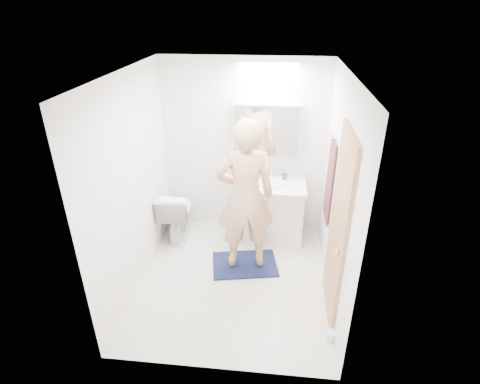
# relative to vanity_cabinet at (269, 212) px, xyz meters

# --- Properties ---
(floor) EXTENTS (2.50, 2.50, 0.00)m
(floor) POSITION_rel_vanity_cabinet_xyz_m (-0.38, -0.96, -0.39)
(floor) COLOR silver
(floor) RESTS_ON ground
(ceiling) EXTENTS (2.50, 2.50, 0.00)m
(ceiling) POSITION_rel_vanity_cabinet_xyz_m (-0.38, -0.96, 2.01)
(ceiling) COLOR white
(ceiling) RESTS_ON floor
(wall_back) EXTENTS (2.50, 0.00, 2.50)m
(wall_back) POSITION_rel_vanity_cabinet_xyz_m (-0.38, 0.29, 0.81)
(wall_back) COLOR white
(wall_back) RESTS_ON floor
(wall_front) EXTENTS (2.50, 0.00, 2.50)m
(wall_front) POSITION_rel_vanity_cabinet_xyz_m (-0.38, -2.21, 0.81)
(wall_front) COLOR white
(wall_front) RESTS_ON floor
(wall_left) EXTENTS (0.00, 2.50, 2.50)m
(wall_left) POSITION_rel_vanity_cabinet_xyz_m (-1.48, -0.96, 0.81)
(wall_left) COLOR white
(wall_left) RESTS_ON floor
(wall_right) EXTENTS (0.00, 2.50, 2.50)m
(wall_right) POSITION_rel_vanity_cabinet_xyz_m (0.72, -0.96, 0.81)
(wall_right) COLOR white
(wall_right) RESTS_ON floor
(vanity_cabinet) EXTENTS (0.90, 0.55, 0.78)m
(vanity_cabinet) POSITION_rel_vanity_cabinet_xyz_m (0.00, 0.00, 0.00)
(vanity_cabinet) COLOR white
(vanity_cabinet) RESTS_ON floor
(countertop) EXTENTS (0.95, 0.58, 0.04)m
(countertop) POSITION_rel_vanity_cabinet_xyz_m (0.00, -0.00, 0.41)
(countertop) COLOR white
(countertop) RESTS_ON vanity_cabinet
(sink_basin) EXTENTS (0.36, 0.36, 0.03)m
(sink_basin) POSITION_rel_vanity_cabinet_xyz_m (0.00, 0.03, 0.45)
(sink_basin) COLOR white
(sink_basin) RESTS_ON countertop
(faucet) EXTENTS (0.02, 0.02, 0.16)m
(faucet) POSITION_rel_vanity_cabinet_xyz_m (0.00, 0.22, 0.51)
(faucet) COLOR silver
(faucet) RESTS_ON countertop
(medicine_cabinet) EXTENTS (0.88, 0.14, 0.70)m
(medicine_cabinet) POSITION_rel_vanity_cabinet_xyz_m (-0.08, 0.21, 1.11)
(medicine_cabinet) COLOR white
(medicine_cabinet) RESTS_ON wall_back
(mirror_panel) EXTENTS (0.84, 0.01, 0.66)m
(mirror_panel) POSITION_rel_vanity_cabinet_xyz_m (-0.08, 0.13, 1.11)
(mirror_panel) COLOR silver
(mirror_panel) RESTS_ON medicine_cabinet
(toilet) EXTENTS (0.45, 0.74, 0.74)m
(toilet) POSITION_rel_vanity_cabinet_xyz_m (-1.27, -0.11, -0.02)
(toilet) COLOR white
(toilet) RESTS_ON floor
(bath_rug) EXTENTS (0.89, 0.69, 0.02)m
(bath_rug) POSITION_rel_vanity_cabinet_xyz_m (-0.27, -0.69, -0.38)
(bath_rug) COLOR #152142
(bath_rug) RESTS_ON floor
(person) EXTENTS (0.75, 0.57, 1.86)m
(person) POSITION_rel_vanity_cabinet_xyz_m (-0.27, -0.69, 0.59)
(person) COLOR tan
(person) RESTS_ON bath_rug
(door) EXTENTS (0.04, 0.80, 2.00)m
(door) POSITION_rel_vanity_cabinet_xyz_m (0.70, -1.31, 0.61)
(door) COLOR tan
(door) RESTS_ON wall_right
(door_knob) EXTENTS (0.06, 0.06, 0.06)m
(door_knob) POSITION_rel_vanity_cabinet_xyz_m (0.66, -1.61, 0.56)
(door_knob) COLOR gold
(door_knob) RESTS_ON door
(towel) EXTENTS (0.02, 0.42, 1.00)m
(towel) POSITION_rel_vanity_cabinet_xyz_m (0.70, -0.41, 0.71)
(towel) COLOR #151137
(towel) RESTS_ON wall_right
(towel_hook) EXTENTS (0.07, 0.02, 0.02)m
(towel_hook) POSITION_rel_vanity_cabinet_xyz_m (0.69, -0.41, 1.23)
(towel_hook) COLOR silver
(towel_hook) RESTS_ON wall_right
(soap_bottle_a) EXTENTS (0.12, 0.12, 0.23)m
(soap_bottle_a) POSITION_rel_vanity_cabinet_xyz_m (-0.34, 0.15, 0.54)
(soap_bottle_a) COLOR #D2C888
(soap_bottle_a) RESTS_ON countertop
(soap_bottle_b) EXTENTS (0.10, 0.10, 0.18)m
(soap_bottle_b) POSITION_rel_vanity_cabinet_xyz_m (-0.13, 0.18, 0.52)
(soap_bottle_b) COLOR #5EA0CA
(soap_bottle_b) RESTS_ON countertop
(toothbrush_cup) EXTENTS (0.10, 0.10, 0.08)m
(toothbrush_cup) POSITION_rel_vanity_cabinet_xyz_m (0.19, 0.16, 0.47)
(toothbrush_cup) COLOR #3D51B8
(toothbrush_cup) RESTS_ON countertop
(toilet_paper_roll) EXTENTS (0.11, 0.11, 0.10)m
(toilet_paper_roll) POSITION_rel_vanity_cabinet_xyz_m (0.69, -1.76, -0.34)
(toilet_paper_roll) COLOR silver
(toilet_paper_roll) RESTS_ON floor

